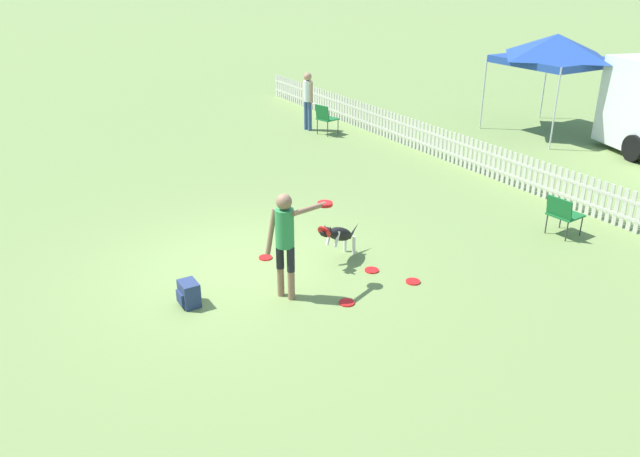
{
  "coord_description": "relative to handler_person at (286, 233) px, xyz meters",
  "views": [
    {
      "loc": [
        8.66,
        -3.71,
        4.8
      ],
      "look_at": [
        0.81,
        0.99,
        0.81
      ],
      "focal_mm": 35.0,
      "sensor_mm": 36.0,
      "label": 1
    }
  ],
  "objects": [
    {
      "name": "spectator_standing",
      "position": [
        -8.58,
        5.29,
        -0.02
      ],
      "size": [
        0.41,
        0.27,
        1.71
      ],
      "rotation": [
        0.0,
        0.0,
        3.34
      ],
      "color": "#334C7A",
      "rests_on": "ground_plane"
    },
    {
      "name": "folding_chair_blue_left",
      "position": [
        -7.83,
        5.44,
        -0.52
      ],
      "size": [
        0.62,
        0.63,
        0.89
      ],
      "rotation": [
        0.0,
        0.0,
        3.38
      ],
      "color": "#333338",
      "rests_on": "ground_plane"
    },
    {
      "name": "handler_person",
      "position": [
        0.0,
        0.0,
        0.0
      ],
      "size": [
        0.4,
        1.11,
        1.69
      ],
      "rotation": [
        0.0,
        0.0,
        0.45
      ],
      "color": "#8C664C",
      "rests_on": "ground_plane"
    },
    {
      "name": "ground_plane",
      "position": [
        -1.2,
        -0.17,
        -1.06
      ],
      "size": [
        240.0,
        240.0,
        0.0
      ],
      "primitive_type": "plane",
      "color": "olive"
    },
    {
      "name": "frisbee_midfield",
      "position": [
        0.65,
        0.66,
        -1.05
      ],
      "size": [
        0.23,
        0.23,
        0.02
      ],
      "color": "red",
      "rests_on": "ground_plane"
    },
    {
      "name": "picket_fence",
      "position": [
        -1.2,
        6.78,
        -0.66
      ],
      "size": [
        24.8,
        0.04,
        0.79
      ],
      "color": "beige",
      "rests_on": "ground_plane"
    },
    {
      "name": "backpack_on_grass",
      "position": [
        -0.53,
        -1.39,
        -0.87
      ],
      "size": [
        0.35,
        0.29,
        0.38
      ],
      "color": "navy",
      "rests_on": "ground_plane"
    },
    {
      "name": "frisbee_near_handler",
      "position": [
        0.64,
        1.94,
        -1.05
      ],
      "size": [
        0.23,
        0.23,
        0.02
      ],
      "color": "red",
      "rests_on": "ground_plane"
    },
    {
      "name": "canopy_tent_main",
      "position": [
        -4.73,
        11.21,
        1.34
      ],
      "size": [
        2.68,
        2.68,
        2.83
      ],
      "color": "silver",
      "rests_on": "ground_plane"
    },
    {
      "name": "folding_chair_center",
      "position": [
        0.6,
        5.46,
        -0.6
      ],
      "size": [
        0.56,
        0.57,
        0.78
      ],
      "rotation": [
        0.0,
        0.0,
        3.21
      ],
      "color": "#333338",
      "rests_on": "ground_plane"
    },
    {
      "name": "frisbee_near_dog",
      "position": [
        -0.02,
        1.6,
        -1.05
      ],
      "size": [
        0.23,
        0.23,
        0.02
      ],
      "color": "red",
      "rests_on": "ground_plane"
    },
    {
      "name": "leaping_dog",
      "position": [
        -0.65,
        1.33,
        -0.57
      ],
      "size": [
        0.64,
        1.13,
        0.82
      ],
      "rotation": [
        0.0,
        0.0,
        -2.69
      ],
      "color": "black",
      "rests_on": "ground_plane"
    },
    {
      "name": "frisbee_far_scatter",
      "position": [
        -1.36,
        0.29,
        -1.05
      ],
      "size": [
        0.23,
        0.23,
        0.02
      ],
      "color": "red",
      "rests_on": "ground_plane"
    }
  ]
}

